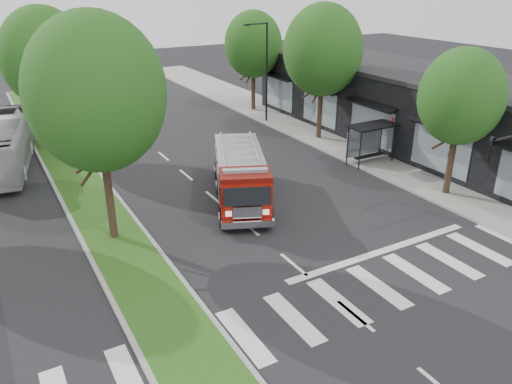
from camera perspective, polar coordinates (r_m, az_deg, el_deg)
ground at (r=21.41m, az=4.34°, el=-8.28°), size 140.00×140.00×0.00m
sidewalk_right at (r=35.67m, az=12.24°, el=4.63°), size 5.00×80.00×0.15m
median at (r=35.11m, az=-20.90°, el=3.29°), size 3.00×50.00×0.15m
storefront_row at (r=38.08m, az=17.73°, el=9.04°), size 8.00×30.00×5.00m
bus_shelter at (r=32.94m, az=12.93°, el=6.60°), size 3.20×1.60×2.61m
tree_right_near at (r=28.28m, az=22.41°, el=10.00°), size 4.40×4.40×8.05m
tree_right_mid at (r=36.63m, az=7.65°, el=15.76°), size 5.60×5.60×9.72m
tree_right_far at (r=45.04m, az=-0.32°, el=16.51°), size 5.00×5.00×8.73m
tree_median_near at (r=21.90m, az=-17.80°, el=10.69°), size 5.80×5.80×10.16m
tree_median_far at (r=35.60m, az=-22.99°, el=13.97°), size 5.60×5.60×9.72m
streetlight_right_far at (r=41.23m, az=1.04°, el=13.96°), size 2.11×0.20×8.00m
fire_engine at (r=26.78m, az=-1.78°, el=1.84°), size 5.60×8.66×2.90m
city_bus at (r=35.36m, az=-26.78°, el=4.92°), size 4.64×11.22×3.04m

